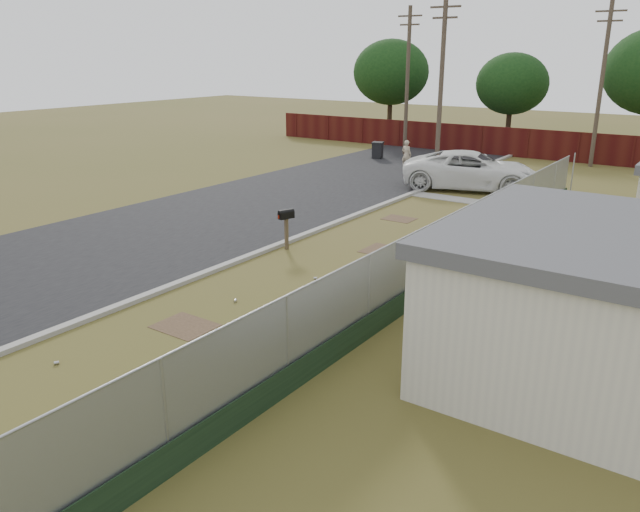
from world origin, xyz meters
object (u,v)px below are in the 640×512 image
Objects in this scene: mailbox at (286,218)px; pedestrian at (406,155)px; fire_hydrant at (141,401)px; pickup_truck at (472,170)px; trash_bin at (378,150)px.

pedestrian is (-3.70, 15.71, -0.25)m from mailbox.
pickup_truck reaches higher than fire_hydrant.
fire_hydrant is 10.40m from mailbox.
pedestrian reaches higher than mailbox.
fire_hydrant is at bearing -68.18° from trash_bin.
mailbox is at bearing -69.04° from trash_bin.
mailbox is at bearing 113.43° from fire_hydrant.
mailbox is (-4.13, 9.52, 0.71)m from fire_hydrant.
mailbox reaches higher than trash_bin.
trash_bin is (-3.28, 2.51, -0.30)m from pedestrian.
trash_bin reaches higher than fire_hydrant.
pickup_truck is at bearing 97.11° from fire_hydrant.
trash_bin is (-8.32, 5.45, -0.38)m from pickup_truck.
mailbox is 0.21× the size of pickup_truck.
pickup_truck is 5.84m from pedestrian.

